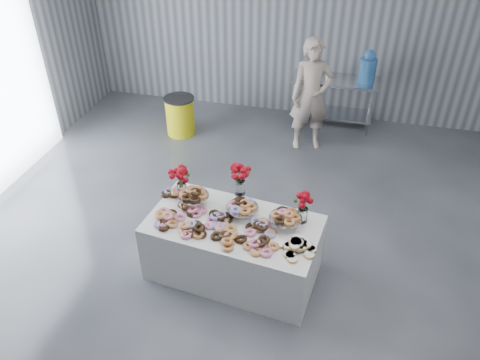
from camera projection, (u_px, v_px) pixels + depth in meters
The scene contains 16 objects.
ground at pixel (248, 284), 5.41m from camera, with size 9.00×9.00×0.00m, color #34363B.
room_walls at pixel (222, 61), 4.00m from camera, with size 8.04×9.04×4.02m.
display_table at pixel (234, 248), 5.37m from camera, with size 1.90×1.00×0.75m, color white.
prep_table at pixel (334, 94), 8.19m from camera, with size 1.50×0.60×0.90m.
donut_mounds at pixel (232, 223), 5.09m from camera, with size 1.80×0.80×0.09m, color #D6944E, non-canonical shape.
cake_stand_left at pixel (193, 195), 5.35m from camera, with size 0.36×0.36×0.17m.
cake_stand_mid at pixel (242, 206), 5.17m from camera, with size 0.36×0.36×0.17m.
cake_stand_right at pixel (286, 217), 5.03m from camera, with size 0.36×0.36×0.17m.
danish_pile at pixel (296, 245), 4.79m from camera, with size 0.48×0.48×0.11m, color white, non-canonical shape.
bouquet_left at pixel (181, 175), 5.39m from camera, with size 0.26×0.26×0.42m.
bouquet_right at pixel (304, 200), 5.01m from camera, with size 0.26×0.26×0.42m.
bouquet_center at pixel (240, 177), 5.22m from camera, with size 0.26×0.26×0.57m.
water_jug at pixel (368, 68), 7.79m from camera, with size 0.28×0.28×0.55m.
drink_bottles at pixel (317, 72), 7.93m from camera, with size 0.54×0.08×0.27m, color #268C33, non-canonical shape.
person at pixel (311, 96), 7.44m from camera, with size 0.67×0.44×1.83m, color #CC8C93.
trash_barrel at pixel (180, 116), 8.12m from camera, with size 0.53×0.53×0.68m.
Camera 1 is at (0.80, -3.64, 4.11)m, focal length 35.00 mm.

